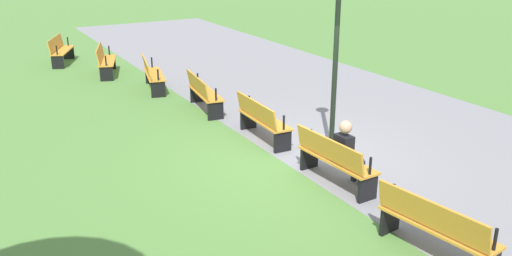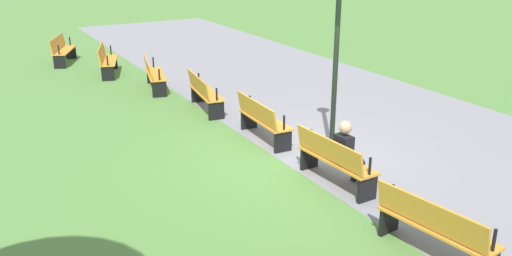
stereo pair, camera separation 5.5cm
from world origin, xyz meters
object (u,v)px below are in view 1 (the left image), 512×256
bench_3 (203,92)px  bench_2 (152,74)px  bench_6 (435,226)px  lamp_post (338,13)px  person_seated (348,152)px  bench_5 (334,159)px  bench_1 (105,60)px  bench_0 (60,50)px  bench_4 (262,119)px

bench_3 → bench_2: bearing=-161.5°
bench_2 → bench_6: (9.79, 0.45, 0.00)m
lamp_post → person_seated: bearing=-27.9°
lamp_post → bench_2: bearing=-165.6°
bench_2 → bench_5: 7.37m
bench_1 → bench_6: 12.21m
bench_0 → bench_4: 9.80m
bench_0 → bench_2: (4.67, 1.56, 0.00)m
bench_1 → bench_4: 7.37m
bench_5 → bench_6: bearing=-7.9°
bench_0 → bench_6: bearing=31.8°
bench_2 → lamp_post: bearing=27.6°
bench_0 → bench_4: same height
bench_2 → lamp_post: 6.70m
bench_6 → lamp_post: bearing=155.3°
bench_3 → lamp_post: 4.47m
bench_1 → bench_2: same height
bench_3 → bench_4: 2.46m
lamp_post → bench_0: bearing=-163.8°
bench_3 → bench_5: same height
bench_1 → person_seated: 9.98m
bench_4 → bench_2: bearing=-169.4°
bench_3 → bench_6: (7.37, 0.00, 0.00)m
person_seated → bench_0: bearing=-171.5°
bench_6 → lamp_post: 4.47m
lamp_post → bench_5: bearing=-35.7°
bench_3 → bench_4: size_ratio=1.02×
bench_4 → bench_6: (4.92, -0.23, 0.00)m
bench_0 → bench_2: bearing=42.4°
bench_2 → lamp_post: size_ratio=0.44×
bench_0 → bench_1: (2.30, 0.89, 0.00)m
bench_5 → person_seated: size_ratio=1.40×
bench_4 → bench_6: same height
bench_1 → bench_3: size_ratio=1.01×
bench_1 → bench_3: same height
bench_1 → lamp_post: bearing=33.4°
bench_3 → bench_4: same height
bench_5 → bench_6: same height
bench_3 → lamp_post: lamp_post is taller
bench_6 → person_seated: bearing=162.7°
bench_4 → bench_5: (2.46, 0.00, 0.00)m
bench_3 → bench_4: (2.45, 0.23, 0.00)m
bench_1 → bench_5: 9.80m
bench_3 → bench_6: size_ratio=1.00×
bench_0 → bench_3: same height
bench_1 → bench_5: (9.71, 1.35, 0.00)m
bench_4 → person_seated: 2.63m
bench_2 → bench_4: 4.92m
bench_2 → bench_6: size_ratio=1.01×
bench_2 → bench_6: 9.80m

